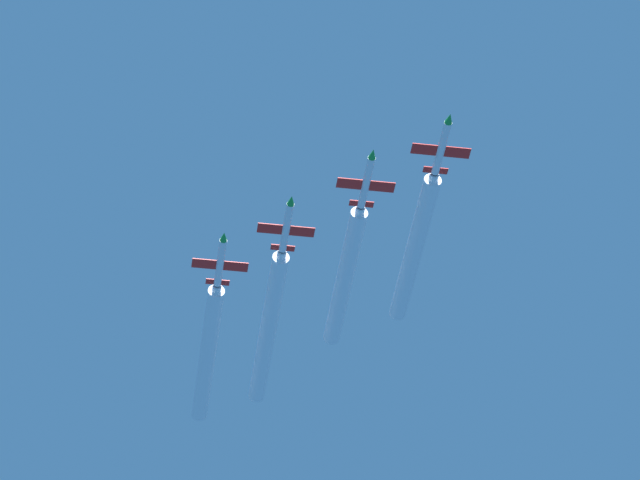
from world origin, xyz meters
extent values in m
cylinder|color=silver|center=(-14.51, 11.95, 167.38)|extent=(1.14, 9.88, 1.14)
cone|color=#198C33|center=(-14.51, 17.72, 167.38)|extent=(1.09, 1.66, 1.09)
ellipsoid|color=#332D14|center=(-14.51, 14.13, 167.86)|extent=(0.63, 2.29, 0.51)
cube|color=red|center=(-14.51, 11.46, 167.29)|extent=(8.32, 1.98, 0.12)
cube|color=red|center=(-14.51, 7.47, 167.38)|extent=(3.53, 1.14, 0.12)
cube|color=#198C33|center=(-14.51, 7.56, 168.83)|extent=(0.10, 1.35, 1.77)
cylinder|color=black|center=(-14.51, 6.76, 167.38)|extent=(0.86, 0.62, 0.86)
cylinder|color=silver|center=(-5.04, 4.61, 166.53)|extent=(1.14, 9.88, 1.14)
cone|color=#198C33|center=(-5.04, 10.38, 166.53)|extent=(1.09, 1.66, 1.09)
ellipsoid|color=#332D14|center=(-5.04, 6.79, 167.02)|extent=(0.63, 2.29, 0.51)
cube|color=red|center=(-5.04, 4.12, 166.45)|extent=(8.32, 1.98, 0.12)
cube|color=red|center=(-5.04, 0.13, 166.53)|extent=(3.53, 1.14, 0.12)
cube|color=#198C33|center=(-5.04, 0.22, 167.99)|extent=(0.10, 1.35, 1.77)
cylinder|color=black|center=(-5.04, -0.58, 166.53)|extent=(0.86, 0.62, 0.86)
cylinder|color=silver|center=(5.25, -4.45, 164.82)|extent=(1.14, 9.88, 1.14)
cone|color=#198C33|center=(5.25, 1.32, 164.82)|extent=(1.09, 1.66, 1.09)
ellipsoid|color=#332D14|center=(5.25, -2.28, 165.31)|extent=(0.63, 2.29, 0.51)
cube|color=red|center=(5.25, -4.94, 164.73)|extent=(8.32, 1.98, 0.12)
cube|color=red|center=(5.25, -8.93, 164.82)|extent=(3.53, 1.14, 0.12)
cube|color=#198C33|center=(5.25, -8.85, 166.27)|extent=(0.10, 1.35, 1.77)
cylinder|color=black|center=(5.25, -9.65, 164.82)|extent=(0.86, 0.62, 0.86)
cylinder|color=silver|center=(14.06, -12.56, 164.08)|extent=(1.14, 9.88, 1.14)
cone|color=#198C33|center=(14.06, -6.79, 164.08)|extent=(1.09, 1.66, 1.09)
ellipsoid|color=#332D14|center=(14.06, -10.39, 164.56)|extent=(0.63, 2.29, 0.51)
cube|color=red|center=(14.06, -13.05, 163.99)|extent=(8.32, 1.98, 0.12)
cube|color=red|center=(14.06, -17.04, 164.08)|extent=(3.53, 1.14, 0.12)
cube|color=#198C33|center=(14.06, -16.96, 165.53)|extent=(0.10, 1.35, 1.77)
cylinder|color=black|center=(14.06, -17.76, 164.08)|extent=(0.86, 0.62, 0.86)
cylinder|color=white|center=(-14.51, -6.47, 167.38)|extent=(1.36, 26.37, 1.36)
cylinder|color=white|center=(-14.51, -9.63, 167.38)|extent=(2.57, 30.32, 2.57)
cylinder|color=white|center=(-5.04, -13.38, 166.53)|extent=(1.36, 25.50, 1.36)
cylinder|color=white|center=(-5.04, -16.44, 166.53)|extent=(2.57, 29.33, 2.57)
cylinder|color=white|center=(5.25, -24.67, 164.82)|extent=(1.36, 29.97, 1.36)
cylinder|color=white|center=(5.25, -28.27, 164.82)|extent=(2.57, 34.46, 2.57)
cylinder|color=white|center=(14.06, -31.64, 164.08)|extent=(1.36, 27.69, 1.36)
cylinder|color=white|center=(14.06, -34.96, 164.08)|extent=(2.57, 31.84, 2.57)
camera|label=1|loc=(24.36, 173.08, 2.06)|focal=94.11mm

